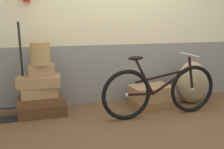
{
  "coord_description": "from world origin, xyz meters",
  "views": [
    {
      "loc": [
        -1.22,
        -3.34,
        1.41
      ],
      "look_at": [
        -0.24,
        0.28,
        0.58
      ],
      "focal_mm": 41.42,
      "sensor_mm": 36.0,
      "label": 1
    }
  ],
  "objects": [
    {
      "name": "bicycle",
      "position": [
        0.4,
        -0.06,
        0.38
      ],
      "size": [
        1.77,
        0.46,
        0.9
      ],
      "color": "black",
      "rests_on": "ground"
    },
    {
      "name": "wicker_basket",
      "position": [
        -1.25,
        0.38,
        0.92
      ],
      "size": [
        0.27,
        0.27,
        0.32
      ],
      "primitive_type": "cylinder",
      "color": "#A8844C",
      "rests_on": "suitcase_4"
    },
    {
      "name": "suitcase_6",
      "position": [
        0.45,
        0.39,
        0.23
      ],
      "size": [
        0.7,
        0.5,
        0.2
      ],
      "primitive_type": "cube",
      "rotation": [
        0.0,
        0.0,
        0.1
      ],
      "color": "#9E754C",
      "rests_on": "suitcase_5"
    },
    {
      "name": "luggage_trolley",
      "position": [
        -1.7,
        0.42,
        0.32
      ],
      "size": [
        0.46,
        0.35,
        1.36
      ],
      "color": "black",
      "rests_on": "ground"
    },
    {
      "name": "ground",
      "position": [
        0.0,
        0.0,
        -0.03
      ],
      "size": [
        9.25,
        5.2,
        0.06
      ],
      "primitive_type": "cube",
      "color": "brown"
    },
    {
      "name": "station_building",
      "position": [
        0.01,
        0.85,
        1.29
      ],
      "size": [
        7.25,
        0.74,
        2.58
      ],
      "color": "gray",
      "rests_on": "ground"
    },
    {
      "name": "suitcase_1",
      "position": [
        -1.29,
        0.38,
        0.23
      ],
      "size": [
        0.63,
        0.35,
        0.13
      ],
      "primitive_type": "cube",
      "rotation": [
        0.0,
        0.0,
        -0.02
      ],
      "color": "brown",
      "rests_on": "suitcase_0"
    },
    {
      "name": "suitcase_3",
      "position": [
        -1.29,
        0.37,
        0.53
      ],
      "size": [
        0.62,
        0.36,
        0.15
      ],
      "primitive_type": "cube",
      "rotation": [
        0.0,
        0.0,
        -0.07
      ],
      "color": "#9E754C",
      "rests_on": "suitcase_2"
    },
    {
      "name": "suitcase_4",
      "position": [
        -1.25,
        0.39,
        0.68
      ],
      "size": [
        0.37,
        0.21,
        0.16
      ],
      "primitive_type": "cube",
      "rotation": [
        0.0,
        0.0,
        0.07
      ],
      "color": "#9E754C",
      "rests_on": "suitcase_3"
    },
    {
      "name": "burlap_sack",
      "position": [
        1.16,
        0.35,
        0.35
      ],
      "size": [
        0.51,
        0.44,
        0.7
      ],
      "primitive_type": "ellipsoid",
      "color": "#9E8966",
      "rests_on": "ground"
    },
    {
      "name": "suitcase_5",
      "position": [
        0.47,
        0.37,
        0.06
      ],
      "size": [
        0.7,
        0.51,
        0.13
      ],
      "primitive_type": "cube",
      "rotation": [
        0.0,
        0.0,
        0.06
      ],
      "color": "olive",
      "rests_on": "ground"
    },
    {
      "name": "suitcase_0",
      "position": [
        -1.26,
        0.4,
        0.08
      ],
      "size": [
        0.69,
        0.37,
        0.16
      ],
      "primitive_type": "cube",
      "rotation": [
        0.0,
        0.0,
        0.02
      ],
      "color": "#4C2D19",
      "rests_on": "ground"
    },
    {
      "name": "suitcase_2",
      "position": [
        -1.29,
        0.37,
        0.37
      ],
      "size": [
        0.51,
        0.3,
        0.16
      ],
      "primitive_type": "cube",
      "rotation": [
        0.0,
        0.0,
        0.03
      ],
      "color": "#9E754C",
      "rests_on": "suitcase_1"
    }
  ]
}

